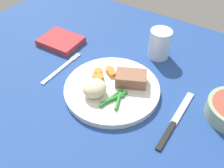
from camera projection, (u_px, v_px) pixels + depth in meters
dining_table at (109, 90)px, 69.94cm from camera, size 120.00×90.00×2.00cm
dinner_plate at (112, 89)px, 67.74cm from camera, size 25.57×25.57×1.60cm
meat_portion at (131, 78)px, 67.15cm from camera, size 9.54×8.20×3.22cm
mashed_potatoes at (95, 88)px, 63.93cm from camera, size 6.13×6.31×3.97cm
carrot_slices at (104, 73)px, 70.29cm from camera, size 5.99×6.86×1.22cm
green_beans at (114, 98)px, 63.61cm from camera, size 4.95×8.76×0.89cm
fork at (62, 68)px, 74.98cm from camera, size 1.44×16.60×0.40cm
knife at (175, 121)px, 60.73cm from camera, size 1.70×20.50×0.64cm
water_glass at (159, 45)px, 76.95cm from camera, size 6.60×6.60×9.03cm
napkin at (61, 41)px, 83.95cm from camera, size 13.48×10.92×1.90cm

